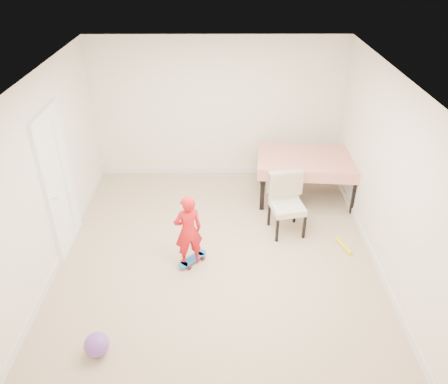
{
  "coord_description": "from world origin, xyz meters",
  "views": [
    {
      "loc": [
        0.07,
        -4.99,
        4.1
      ],
      "look_at": [
        0.1,
        0.2,
        0.95
      ],
      "focal_mm": 35.0,
      "sensor_mm": 36.0,
      "label": 1
    }
  ],
  "objects_px": {
    "dining_chair": "(288,205)",
    "balloon": "(97,345)",
    "skateboard": "(193,260)",
    "child": "(188,233)",
    "dining_table": "(306,178)"
  },
  "relations": [
    {
      "from": "dining_chair",
      "to": "balloon",
      "type": "height_order",
      "value": "dining_chair"
    },
    {
      "from": "skateboard",
      "to": "child",
      "type": "bearing_deg",
      "value": 156.82
    },
    {
      "from": "dining_table",
      "to": "dining_chair",
      "type": "xyz_separation_m",
      "value": [
        -0.46,
        -1.01,
        0.08
      ]
    },
    {
      "from": "dining_table",
      "to": "skateboard",
      "type": "relative_size",
      "value": 3.38
    },
    {
      "from": "balloon",
      "to": "dining_table",
      "type": "bearing_deg",
      "value": 49.18
    },
    {
      "from": "child",
      "to": "dining_chair",
      "type": "bearing_deg",
      "value": -172.62
    },
    {
      "from": "skateboard",
      "to": "balloon",
      "type": "height_order",
      "value": "balloon"
    },
    {
      "from": "dining_chair",
      "to": "skateboard",
      "type": "relative_size",
      "value": 1.93
    },
    {
      "from": "dining_table",
      "to": "child",
      "type": "relative_size",
      "value": 1.57
    },
    {
      "from": "dining_chair",
      "to": "skateboard",
      "type": "xyz_separation_m",
      "value": [
        -1.42,
        -0.75,
        -0.45
      ]
    },
    {
      "from": "child",
      "to": "balloon",
      "type": "bearing_deg",
      "value": 38.44
    },
    {
      "from": "child",
      "to": "dining_table",
      "type": "bearing_deg",
      "value": -157.5
    },
    {
      "from": "dining_chair",
      "to": "balloon",
      "type": "distance_m",
      "value": 3.34
    },
    {
      "from": "dining_chair",
      "to": "child",
      "type": "xyz_separation_m",
      "value": [
        -1.46,
        -0.76,
        0.06
      ]
    },
    {
      "from": "dining_chair",
      "to": "balloon",
      "type": "relative_size",
      "value": 3.46
    }
  ]
}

